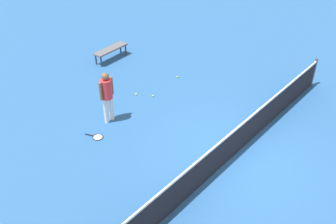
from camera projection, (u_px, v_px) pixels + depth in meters
name	position (u px, v px, depth m)	size (l,w,h in m)	color
ground_plane	(233.00, 155.00, 10.77)	(40.00, 40.00, 0.00)	#265693
court_net	(235.00, 141.00, 10.49)	(10.09, 0.09, 1.07)	#4C4C51
player_near_side	(107.00, 93.00, 11.53)	(0.52, 0.35, 1.70)	white
tennis_racket_near_player	(97.00, 137.00, 11.42)	(0.41, 0.61, 0.03)	black
tennis_ball_near_player	(136.00, 94.00, 13.31)	(0.07, 0.07, 0.07)	#C6E033
tennis_ball_by_net	(177.00, 77.00, 14.28)	(0.07, 0.07, 0.07)	#C6E033
tennis_ball_midcourt	(153.00, 96.00, 13.22)	(0.07, 0.07, 0.07)	#C6E033
courtside_bench	(111.00, 50.00, 15.25)	(1.51, 0.45, 0.48)	#595960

